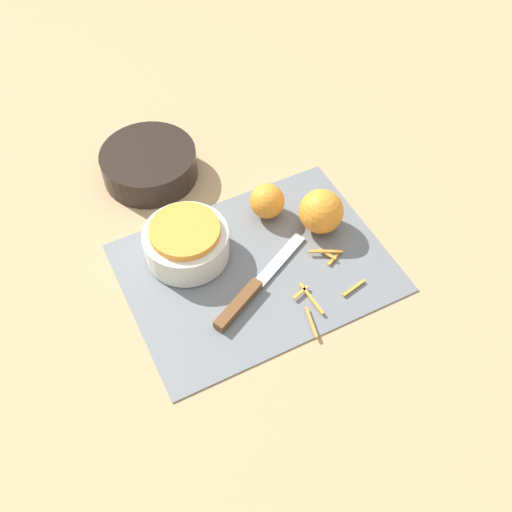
{
  "coord_description": "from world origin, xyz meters",
  "views": [
    {
      "loc": [
        -0.29,
        -0.58,
        0.88
      ],
      "look_at": [
        0.0,
        0.0,
        0.04
      ],
      "focal_mm": 42.0,
      "sensor_mm": 36.0,
      "label": 1
    }
  ],
  "objects_px": {
    "bowl_dark": "(149,164)",
    "orange_right": "(321,212)",
    "knife": "(247,295)",
    "orange_left": "(267,201)",
    "bowl_speckled": "(186,242)"
  },
  "relations": [
    {
      "from": "bowl_speckled",
      "to": "orange_right",
      "type": "relative_size",
      "value": 1.84
    },
    {
      "from": "bowl_dark",
      "to": "orange_right",
      "type": "height_order",
      "value": "orange_right"
    },
    {
      "from": "bowl_speckled",
      "to": "bowl_dark",
      "type": "bearing_deg",
      "value": 86.5
    },
    {
      "from": "bowl_speckled",
      "to": "orange_left",
      "type": "height_order",
      "value": "bowl_speckled"
    },
    {
      "from": "knife",
      "to": "orange_right",
      "type": "height_order",
      "value": "orange_right"
    },
    {
      "from": "bowl_speckled",
      "to": "orange_left",
      "type": "bearing_deg",
      "value": 7.41
    },
    {
      "from": "bowl_dark",
      "to": "knife",
      "type": "height_order",
      "value": "bowl_dark"
    },
    {
      "from": "orange_right",
      "to": "knife",
      "type": "bearing_deg",
      "value": -156.87
    },
    {
      "from": "orange_left",
      "to": "orange_right",
      "type": "distance_m",
      "value": 0.11
    },
    {
      "from": "knife",
      "to": "orange_left",
      "type": "height_order",
      "value": "orange_left"
    },
    {
      "from": "bowl_dark",
      "to": "orange_left",
      "type": "height_order",
      "value": "orange_left"
    },
    {
      "from": "bowl_dark",
      "to": "knife",
      "type": "xyz_separation_m",
      "value": [
        0.04,
        -0.36,
        -0.02
      ]
    },
    {
      "from": "bowl_dark",
      "to": "orange_left",
      "type": "relative_size",
      "value": 2.87
    },
    {
      "from": "bowl_speckled",
      "to": "orange_left",
      "type": "xyz_separation_m",
      "value": [
        0.18,
        0.02,
        -0.0
      ]
    },
    {
      "from": "bowl_dark",
      "to": "orange_right",
      "type": "xyz_separation_m",
      "value": [
        0.24,
        -0.28,
        0.02
      ]
    }
  ]
}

